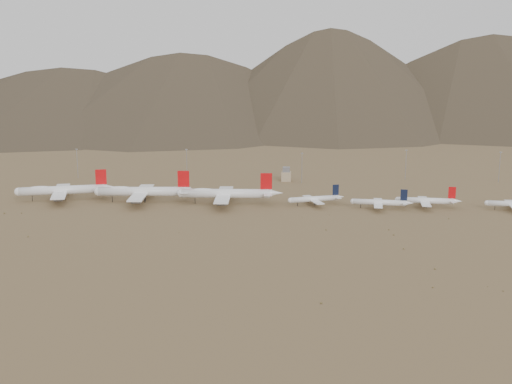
# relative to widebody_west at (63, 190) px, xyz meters

# --- Properties ---
(ground) EXTENTS (3000.00, 3000.00, 0.00)m
(ground) POSITION_rel_widebody_west_xyz_m (131.61, -33.60, -7.48)
(ground) COLOR olive
(ground) RESTS_ON ground
(mountain_ridge) EXTENTS (4400.00, 1000.00, 300.00)m
(mountain_ridge) POSITION_rel_widebody_west_xyz_m (131.61, 866.40, 142.52)
(mountain_ridge) COLOR #4D412E
(mountain_ridge) RESTS_ON ground
(widebody_west) EXTENTS (71.07, 56.28, 21.71)m
(widebody_west) POSITION_rel_widebody_west_xyz_m (0.00, 0.00, 0.00)
(widebody_west) COLOR white
(widebody_west) RESTS_ON ground
(widebody_centre) EXTENTS (76.95, 59.38, 22.86)m
(widebody_centre) POSITION_rel_widebody_west_xyz_m (60.72, -2.42, 0.40)
(widebody_centre) COLOR white
(widebody_centre) RESTS_ON ground
(widebody_east) EXTENTS (75.57, 58.08, 22.43)m
(widebody_east) POSITION_rel_widebody_west_xyz_m (121.14, -4.62, 0.25)
(widebody_east) COLOR white
(widebody_east) RESTS_ON ground
(narrowbody_a) EXTENTS (40.69, 30.38, 14.01)m
(narrowbody_a) POSITION_rel_widebody_west_xyz_m (184.76, -3.63, -2.94)
(narrowbody_a) COLOR white
(narrowbody_a) RESTS_ON ground
(narrowbody_b) EXTENTS (43.01, 31.08, 14.21)m
(narrowbody_b) POSITION_rel_widebody_west_xyz_m (229.46, -12.26, -2.87)
(narrowbody_b) COLOR white
(narrowbody_b) RESTS_ON ground
(narrowbody_c) EXTENTS (45.82, 33.00, 15.12)m
(narrowbody_c) POSITION_rel_widebody_west_xyz_m (262.26, -5.66, -2.58)
(narrowbody_c) COLOR white
(narrowbody_c) RESTS_ON ground
(control_tower) EXTENTS (8.00, 8.00, 12.00)m
(control_tower) POSITION_rel_widebody_west_xyz_m (161.61, 86.40, -2.17)
(control_tower) COLOR tan
(control_tower) RESTS_ON ground
(mast_far_west) EXTENTS (2.00, 0.60, 25.70)m
(mast_far_west) POSITION_rel_widebody_west_xyz_m (-19.58, 87.29, 6.72)
(mast_far_west) COLOR gray
(mast_far_west) RESTS_ON ground
(mast_west) EXTENTS (2.00, 0.60, 25.70)m
(mast_west) POSITION_rel_widebody_west_xyz_m (75.41, 92.68, 6.72)
(mast_west) COLOR gray
(mast_west) RESTS_ON ground
(mast_centre) EXTENTS (2.00, 0.60, 25.70)m
(mast_centre) POSITION_rel_widebody_west_xyz_m (174.77, 77.57, 6.72)
(mast_centre) COLOR gray
(mast_centre) RESTS_ON ground
(mast_east) EXTENTS (2.00, 0.60, 25.70)m
(mast_east) POSITION_rel_widebody_west_xyz_m (263.60, 101.32, 6.72)
(mast_east) COLOR gray
(mast_east) RESTS_ON ground
(mast_far_east) EXTENTS (2.00, 0.60, 25.70)m
(mast_far_east) POSITION_rel_widebody_west_xyz_m (340.13, 94.76, 6.72)
(mast_far_east) COLOR gray
(mast_far_east) RESTS_ON ground
(desert_scrub) EXTENTS (369.43, 181.60, 0.85)m
(desert_scrub) POSITION_rel_widebody_west_xyz_m (178.21, -125.03, -7.16)
(desert_scrub) COLOR brown
(desert_scrub) RESTS_ON ground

